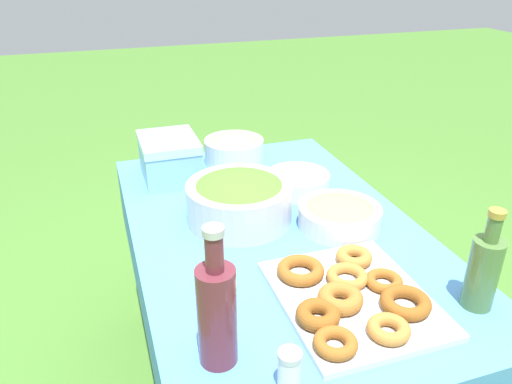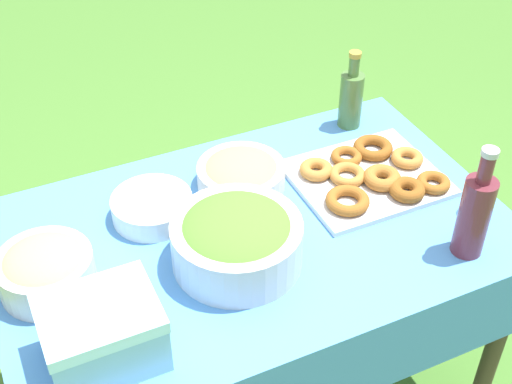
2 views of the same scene
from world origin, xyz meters
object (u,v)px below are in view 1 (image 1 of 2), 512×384
object	(u,v)px
salad_bowl	(239,198)
bread_bowl	(340,214)
pasta_bowl	(234,148)
olive_oil_bottle	(483,270)
cooler_box	(170,158)
wine_bottle	(217,311)
plate_stack	(298,182)
donut_platter	(351,296)

from	to	relation	value
salad_bowl	bread_bowl	xyz separation A→B (m)	(0.13, 0.26, -0.03)
pasta_bowl	olive_oil_bottle	world-z (taller)	olive_oil_bottle
olive_oil_bottle	cooler_box	xyz separation A→B (m)	(-0.91, -0.54, -0.02)
wine_bottle	bread_bowl	size ratio (longest dim) A/B	1.27
wine_bottle	salad_bowl	bearing A→B (deg)	159.08
olive_oil_bottle	salad_bowl	bearing A→B (deg)	-143.90
pasta_bowl	salad_bowl	bearing A→B (deg)	-14.01
pasta_bowl	cooler_box	bearing A→B (deg)	-75.43
wine_bottle	pasta_bowl	bearing A→B (deg)	162.12
olive_oil_bottle	wine_bottle	world-z (taller)	wine_bottle
plate_stack	wine_bottle	xyz separation A→B (m)	(0.65, -0.44, 0.09)
wine_bottle	olive_oil_bottle	bearing A→B (deg)	87.74
olive_oil_bottle	cooler_box	bearing A→B (deg)	-149.16
donut_platter	plate_stack	bearing A→B (deg)	169.09
salad_bowl	olive_oil_bottle	world-z (taller)	olive_oil_bottle
pasta_bowl	cooler_box	size ratio (longest dim) A/B	0.93
plate_stack	donut_platter	bearing A→B (deg)	-10.91
pasta_bowl	wine_bottle	distance (m)	1.00
salad_bowl	cooler_box	world-z (taller)	cooler_box
salad_bowl	cooler_box	size ratio (longest dim) A/B	1.32
pasta_bowl	wine_bottle	size ratio (longest dim) A/B	0.73
salad_bowl	wine_bottle	xyz separation A→B (m)	(0.52, -0.20, 0.05)
pasta_bowl	wine_bottle	world-z (taller)	wine_bottle
pasta_bowl	bread_bowl	world-z (taller)	pasta_bowl
donut_platter	pasta_bowl	bearing A→B (deg)	-178.50
salad_bowl	olive_oil_bottle	bearing A→B (deg)	36.10
donut_platter	wine_bottle	size ratio (longest dim) A/B	1.30
donut_platter	plate_stack	xyz separation A→B (m)	(-0.58, 0.11, 0.01)
donut_platter	bread_bowl	distance (m)	0.35
donut_platter	plate_stack	distance (m)	0.59
salad_bowl	olive_oil_bottle	distance (m)	0.68
pasta_bowl	olive_oil_bottle	distance (m)	1.02
donut_platter	wine_bottle	bearing A→B (deg)	-77.90
plate_stack	wine_bottle	size ratio (longest dim) A/B	0.69
salad_bowl	bread_bowl	world-z (taller)	salad_bowl
bread_bowl	cooler_box	xyz separation A→B (m)	(-0.49, -0.41, 0.04)
plate_stack	olive_oil_bottle	size ratio (longest dim) A/B	0.85
salad_bowl	pasta_bowl	bearing A→B (deg)	165.99
salad_bowl	pasta_bowl	world-z (taller)	salad_bowl
donut_platter	wine_bottle	distance (m)	0.35
plate_stack	olive_oil_bottle	world-z (taller)	olive_oil_bottle
plate_stack	cooler_box	bearing A→B (deg)	-120.97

